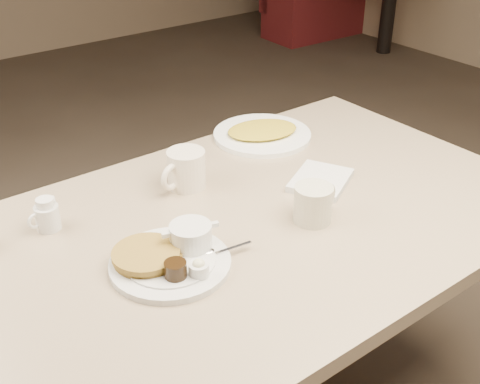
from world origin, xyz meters
TOP-DOWN VIEW (x-y plane):
  - diner_table at (0.00, 0.00)m, footprint 1.50×0.90m
  - main_plate at (-0.23, -0.04)m, footprint 0.34×0.32m
  - coffee_mug_near at (0.13, -0.09)m, footprint 0.14×0.10m
  - napkin at (0.27, 0.02)m, footprint 0.21×0.20m
  - coffee_mug_far at (-0.02, 0.23)m, footprint 0.15×0.12m
  - creamer_left at (-0.39, 0.25)m, footprint 0.08×0.07m
  - hash_plate at (0.33, 0.34)m, footprint 0.37×0.37m

SIDE VIEW (x-z plane):
  - diner_table at x=0.00m, z-range 0.21..0.96m
  - napkin at x=0.27m, z-range 0.75..0.77m
  - hash_plate at x=0.33m, z-range 0.75..0.78m
  - main_plate at x=-0.23m, z-range 0.74..0.81m
  - creamer_left at x=-0.39m, z-range 0.75..0.83m
  - coffee_mug_near at x=0.13m, z-range 0.75..0.84m
  - coffee_mug_far at x=-0.02m, z-range 0.75..0.85m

